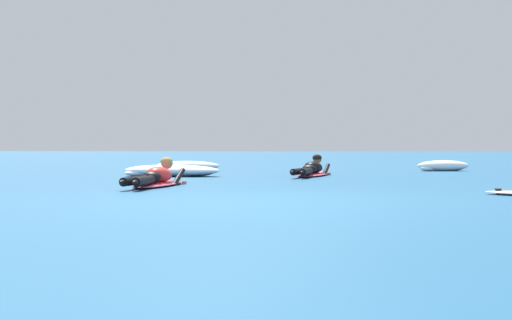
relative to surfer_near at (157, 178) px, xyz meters
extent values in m
plane|color=#235B84|center=(2.13, 7.32, -0.14)|extent=(120.00, 120.00, 0.00)
ellipsoid|color=#E54C66|center=(0.00, 0.09, -0.11)|extent=(0.56, 2.01, 0.07)
ellipsoid|color=#E54C66|center=(0.01, 1.05, -0.10)|extent=(0.19, 0.20, 0.06)
ellipsoid|color=red|center=(0.00, 0.14, 0.06)|extent=(0.41, 0.69, 0.35)
ellipsoid|color=black|center=(0.00, -0.25, 0.03)|extent=(0.34, 0.28, 0.20)
cylinder|color=black|center=(-0.09, -0.80, 0.00)|extent=(0.20, 0.81, 0.14)
ellipsoid|color=black|center=(-0.12, -1.21, 0.00)|extent=(0.10, 0.22, 0.08)
cylinder|color=black|center=(0.07, -0.81, 0.00)|extent=(0.18, 0.81, 0.14)
ellipsoid|color=black|center=(0.09, -1.21, 0.00)|extent=(0.10, 0.22, 0.08)
cylinder|color=black|center=(-0.21, 0.52, -0.02)|extent=(0.10, 0.61, 0.35)
sphere|color=tan|center=(-0.21, 0.92, -0.12)|extent=(0.09, 0.09, 0.09)
cylinder|color=black|center=(0.23, 0.50, -0.02)|extent=(0.10, 0.61, 0.35)
sphere|color=tan|center=(0.23, 0.87, -0.12)|extent=(0.09, 0.09, 0.09)
sphere|color=tan|center=(0.01, 0.54, 0.24)|extent=(0.21, 0.21, 0.21)
ellipsoid|color=#AD894C|center=(0.01, 0.52, 0.27)|extent=(0.22, 0.20, 0.16)
ellipsoid|color=#E54C66|center=(2.28, 4.29, -0.11)|extent=(0.82, 2.01, 0.07)
ellipsoid|color=#E54C66|center=(2.40, 5.21, -0.10)|extent=(0.23, 0.23, 0.06)
ellipsoid|color=black|center=(2.28, 4.34, 0.06)|extent=(0.49, 0.73, 0.35)
ellipsoid|color=black|center=(2.23, 3.95, 0.03)|extent=(0.38, 0.32, 0.20)
cylinder|color=black|center=(2.07, 3.37, 0.00)|extent=(0.31, 0.90, 0.14)
ellipsoid|color=black|center=(1.98, 2.93, 0.00)|extent=(0.13, 0.23, 0.08)
cylinder|color=black|center=(2.23, 3.35, 0.00)|extent=(0.21, 0.90, 0.14)
ellipsoid|color=black|center=(2.19, 2.90, 0.00)|extent=(0.13, 0.23, 0.08)
cylinder|color=black|center=(2.12, 4.74, -0.02)|extent=(0.16, 0.55, 0.32)
sphere|color=#8C6647|center=(2.17, 5.10, -0.12)|extent=(0.09, 0.09, 0.09)
cylinder|color=black|center=(2.55, 4.66, -0.02)|extent=(0.16, 0.55, 0.32)
sphere|color=#8C6647|center=(2.60, 5.00, -0.12)|extent=(0.09, 0.09, 0.09)
sphere|color=#8C6647|center=(2.34, 4.74, 0.24)|extent=(0.21, 0.21, 0.21)
ellipsoid|color=black|center=(2.33, 4.72, 0.27)|extent=(0.25, 0.23, 0.16)
cone|color=black|center=(5.39, -0.87, -0.14)|extent=(0.13, 0.13, 0.16)
ellipsoid|color=white|center=(-1.45, 6.86, -0.01)|extent=(1.88, 0.68, 0.27)
ellipsoid|color=white|center=(-0.98, 6.91, -0.05)|extent=(0.68, 0.31, 0.19)
ellipsoid|color=white|center=(-2.01, 6.84, -0.07)|extent=(0.71, 0.42, 0.15)
ellipsoid|color=white|center=(5.53, 7.89, 0.01)|extent=(1.58, 1.00, 0.29)
ellipsoid|color=white|center=(5.85, 8.09, -0.04)|extent=(0.54, 0.26, 0.21)
ellipsoid|color=white|center=(5.13, 7.68, -0.06)|extent=(0.59, 0.51, 0.16)
ellipsoid|color=white|center=(-0.88, 3.59, -0.01)|extent=(2.24, 0.90, 0.27)
ellipsoid|color=white|center=(-0.32, 3.72, -0.05)|extent=(0.84, 0.52, 0.19)
ellipsoid|color=white|center=(-1.55, 3.50, -0.07)|extent=(0.91, 0.69, 0.15)
camera|label=1|loc=(3.63, -10.57, 0.56)|focal=45.57mm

